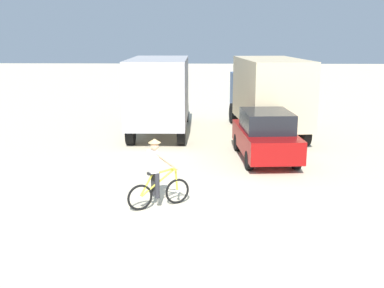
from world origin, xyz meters
TOP-DOWN VIEW (x-y plane):
  - ground_plane at (0.00, 0.00)m, footprint 120.00×120.00m
  - box_truck_grey_hauler at (-1.86, 10.05)m, footprint 2.45×6.77m
  - box_truck_tan_camper at (2.85, 9.95)m, footprint 3.02×6.95m
  - sedan_parked at (2.27, 5.60)m, footprint 2.09×4.33m
  - cyclist_orange_shirt at (-1.09, 0.77)m, footprint 1.54×0.92m

SIDE VIEW (x-z plane):
  - ground_plane at x=0.00m, z-range 0.00..0.00m
  - cyclist_orange_shirt at x=-1.09m, z-range -0.06..1.76m
  - sedan_parked at x=2.27m, z-range 0.00..1.76m
  - box_truck_grey_hauler at x=-1.86m, z-range 0.20..3.55m
  - box_truck_tan_camper at x=2.85m, z-range 0.20..3.55m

